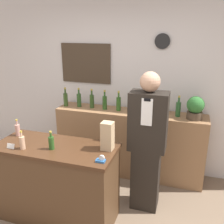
{
  "coord_description": "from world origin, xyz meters",
  "views": [
    {
      "loc": [
        1.0,
        -1.66,
        2.16
      ],
      "look_at": [
        0.12,
        1.12,
        1.19
      ],
      "focal_mm": 40.0,
      "sensor_mm": 36.0,
      "label": 1
    }
  ],
  "objects_px": {
    "tape_dispenser": "(101,160)",
    "shopkeeper": "(147,144)",
    "potted_plant": "(195,108)",
    "paper_bag": "(107,136)"
  },
  "relations": [
    {
      "from": "shopkeeper",
      "to": "paper_bag",
      "type": "bearing_deg",
      "value": -131.61
    },
    {
      "from": "shopkeeper",
      "to": "tape_dispenser",
      "type": "height_order",
      "value": "shopkeeper"
    },
    {
      "from": "shopkeeper",
      "to": "tape_dispenser",
      "type": "xyz_separation_m",
      "value": [
        -0.34,
        -0.68,
        0.1
      ]
    },
    {
      "from": "potted_plant",
      "to": "paper_bag",
      "type": "xyz_separation_m",
      "value": [
        -0.88,
        -1.07,
        -0.08
      ]
    },
    {
      "from": "tape_dispenser",
      "to": "shopkeeper",
      "type": "bearing_deg",
      "value": 63.66
    },
    {
      "from": "potted_plant",
      "to": "tape_dispenser",
      "type": "relative_size",
      "value": 3.49
    },
    {
      "from": "shopkeeper",
      "to": "potted_plant",
      "type": "height_order",
      "value": "shopkeeper"
    },
    {
      "from": "shopkeeper",
      "to": "potted_plant",
      "type": "distance_m",
      "value": 0.9
    },
    {
      "from": "shopkeeper",
      "to": "potted_plant",
      "type": "bearing_deg",
      "value": 52.11
    },
    {
      "from": "paper_bag",
      "to": "shopkeeper",
      "type": "bearing_deg",
      "value": 48.39
    }
  ]
}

